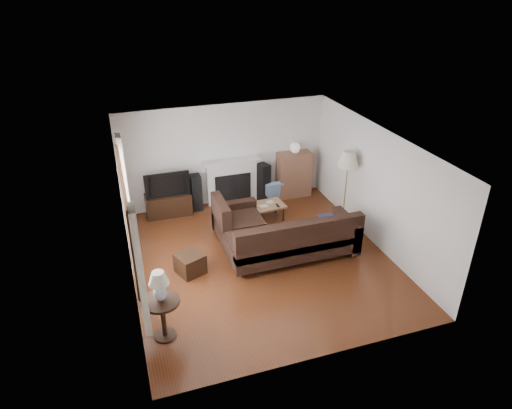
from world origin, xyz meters
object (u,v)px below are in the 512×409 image
object	(u,v)px
sectional_sofa	(292,237)
floor_lamp	(345,190)
tv_stand	(169,204)
side_table	(163,318)
bookshelf	(294,174)
coffee_table	(263,213)

from	to	relation	value
sectional_sofa	floor_lamp	bearing A→B (deg)	27.41
tv_stand	sectional_sofa	size ratio (longest dim) A/B	0.37
sectional_sofa	side_table	bearing A→B (deg)	-152.04
floor_lamp	side_table	size ratio (longest dim) A/B	2.46
tv_stand	bookshelf	world-z (taller)	bookshelf
side_table	tv_stand	bearing A→B (deg)	80.35
tv_stand	coffee_table	distance (m)	2.24
tv_stand	coffee_table	size ratio (longest dim) A/B	1.05
tv_stand	coffee_table	xyz separation A→B (m)	(2.02, -0.98, -0.07)
tv_stand	bookshelf	xyz separation A→B (m)	(3.21, 0.04, 0.32)
tv_stand	coffee_table	world-z (taller)	tv_stand
coffee_table	side_table	world-z (taller)	side_table
tv_stand	sectional_sofa	world-z (taller)	sectional_sofa
side_table	sectional_sofa	bearing A→B (deg)	27.96
sectional_sofa	floor_lamp	world-z (taller)	floor_lamp
tv_stand	side_table	xyz separation A→B (m)	(-0.69, -4.05, 0.10)
bookshelf	tv_stand	bearing A→B (deg)	-179.35
bookshelf	floor_lamp	size ratio (longest dim) A/B	0.65
sectional_sofa	side_table	world-z (taller)	sectional_sofa
side_table	bookshelf	bearing A→B (deg)	46.39
bookshelf	sectional_sofa	bearing A→B (deg)	-113.01
bookshelf	side_table	world-z (taller)	bookshelf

